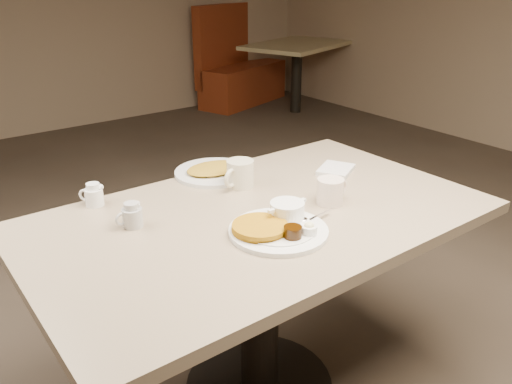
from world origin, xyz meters
TOP-DOWN VIEW (x-y plane):
  - room at (0.00, 0.00)m, footprint 7.04×8.04m
  - diner_table at (0.00, 0.00)m, footprint 1.50×0.90m
  - main_plate at (-0.03, -0.14)m, footprint 0.37×0.31m
  - coffee_mug_near at (0.24, -0.08)m, footprint 0.13×0.09m
  - napkin at (0.47, 0.12)m, footprint 0.19×0.17m
  - coffee_mug_far at (0.08, 0.23)m, footprint 0.15×0.13m
  - creamer_left at (-0.37, 0.17)m, footprint 0.10×0.08m
  - creamer_right at (-0.41, 0.39)m, footprint 0.08×0.08m
  - hash_plate at (0.07, 0.39)m, footprint 0.32×0.32m
  - booth_back_right at (2.66, 3.76)m, footprint 1.52×1.65m

SIDE VIEW (x-z plane):
  - booth_back_right at x=2.66m, z-range -0.15..0.97m
  - diner_table at x=0.00m, z-range 0.21..0.96m
  - napkin at x=0.47m, z-range 0.75..0.77m
  - hash_plate at x=0.07m, z-range 0.75..0.78m
  - main_plate at x=-0.03m, z-range 0.74..0.81m
  - creamer_left at x=-0.37m, z-range 0.75..0.83m
  - creamer_right at x=-0.41m, z-range 0.75..0.83m
  - coffee_mug_near at x=0.24m, z-range 0.75..0.84m
  - coffee_mug_far at x=0.08m, z-range 0.75..0.85m
  - room at x=0.00m, z-range -0.02..2.82m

